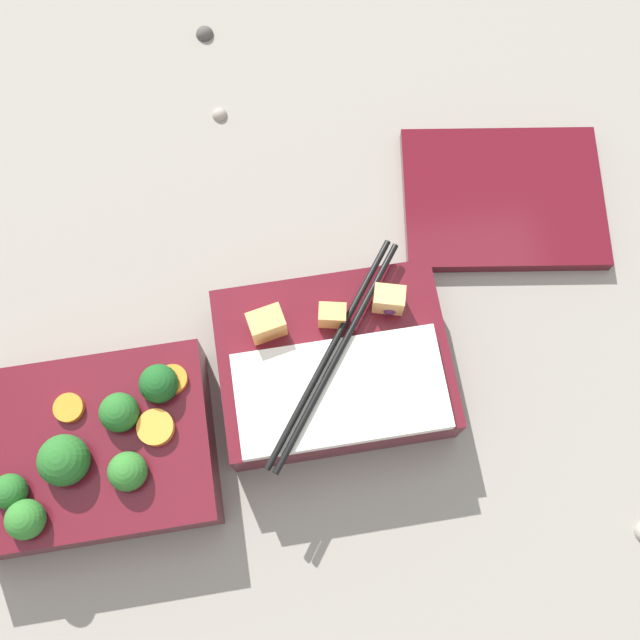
% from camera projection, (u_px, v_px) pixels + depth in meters
% --- Properties ---
extents(ground_plane, '(3.00, 3.00, 0.00)m').
position_uv_depth(ground_plane, '(224.00, 412.00, 0.63)').
color(ground_plane, gray).
extents(bento_tray_vegetable, '(0.19, 0.14, 0.08)m').
position_uv_depth(bento_tray_vegetable, '(95.00, 449.00, 0.59)').
color(bento_tray_vegetable, '#510F19').
rests_on(bento_tray_vegetable, ground_plane).
extents(bento_tray_rice, '(0.19, 0.17, 0.08)m').
position_uv_depth(bento_tray_rice, '(334.00, 366.00, 0.62)').
color(bento_tray_rice, '#510F19').
rests_on(bento_tray_rice, ground_plane).
extents(bento_lid, '(0.20, 0.17, 0.01)m').
position_uv_depth(bento_lid, '(503.00, 198.00, 0.69)').
color(bento_lid, '#510F19').
rests_on(bento_lid, ground_plane).
extents(pebble_0, '(0.02, 0.02, 0.02)m').
position_uv_depth(pebble_0, '(204.00, 32.00, 0.75)').
color(pebble_0, '#474442').
rests_on(pebble_0, ground_plane).
extents(pebble_1, '(0.01, 0.01, 0.01)m').
position_uv_depth(pebble_1, '(219.00, 113.00, 0.72)').
color(pebble_1, gray).
rests_on(pebble_1, ground_plane).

